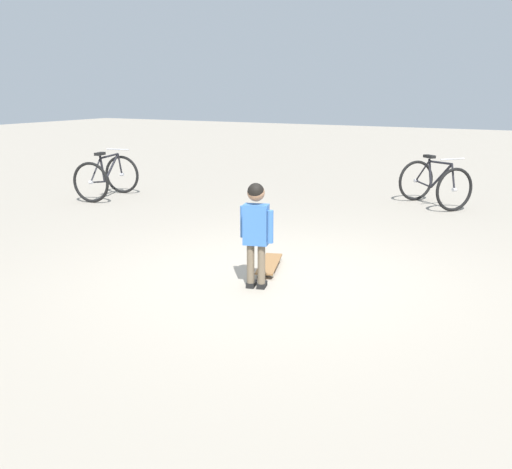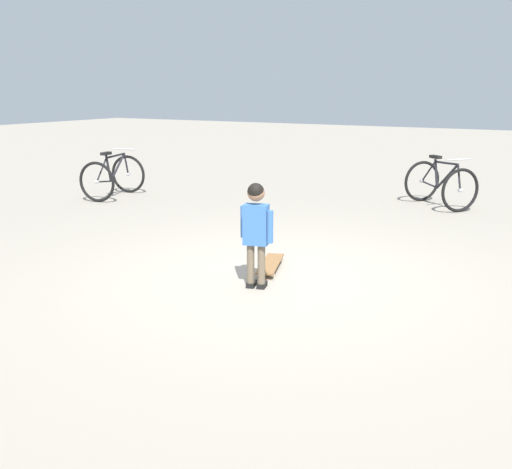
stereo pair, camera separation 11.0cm
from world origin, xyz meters
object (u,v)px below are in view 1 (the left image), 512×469
at_px(bicycle_near, 434,183).
at_px(bicycle_mid, 107,177).
at_px(skateboard, 269,264).
at_px(child_person, 256,224).

xyz_separation_m(bicycle_near, bicycle_mid, (5.38, 2.04, -0.00)).
relative_size(skateboard, bicycle_mid, 0.69).
height_order(bicycle_near, bicycle_mid, same).
distance_m(skateboard, bicycle_mid, 5.24).
height_order(skateboard, bicycle_mid, bicycle_mid).
height_order(child_person, bicycle_mid, child_person).
relative_size(child_person, bicycle_near, 0.83).
xyz_separation_m(skateboard, bicycle_mid, (4.59, -2.51, 0.32)).
distance_m(child_person, skateboard, 0.87).
bearing_deg(child_person, bicycle_mid, -33.36).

